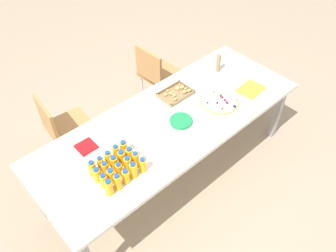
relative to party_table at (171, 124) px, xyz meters
The scene contains 30 objects.
ground_plane 0.67m from the party_table, ahead, with size 12.00×12.00×0.00m, color tan.
party_table is the anchor object (origin of this frame).
chair_far_left 1.06m from the party_table, 129.48° to the left, with size 0.43×0.43×0.83m.
chair_far_right 1.04m from the party_table, 56.49° to the left, with size 0.43×0.43×0.83m.
juice_bottle_0 0.89m from the party_table, 162.55° to the right, with size 0.06×0.06×0.15m.
juice_bottle_1 0.82m from the party_table, 160.79° to the right, with size 0.06×0.06×0.15m.
juice_bottle_2 0.74m from the party_table, 159.23° to the right, with size 0.06×0.06×0.13m.
juice_bottle_3 0.68m from the party_table, 157.15° to the right, with size 0.06×0.06×0.15m.
juice_bottle_4 0.61m from the party_table, 153.39° to the right, with size 0.05×0.05×0.14m.
juice_bottle_5 0.86m from the party_table, 167.33° to the right, with size 0.05×0.05×0.14m.
juice_bottle_6 0.80m from the party_table, 166.54° to the right, with size 0.06×0.06×0.13m.
juice_bottle_7 0.72m from the party_table, 165.24° to the right, with size 0.05×0.05×0.14m.
juice_bottle_8 0.65m from the party_table, 163.06° to the right, with size 0.06×0.06×0.15m.
juice_bottle_9 0.59m from the party_table, 160.54° to the right, with size 0.05×0.05×0.15m.
juice_bottle_10 0.85m from the party_table, behind, with size 0.06×0.06×0.13m.
juice_bottle_11 0.78m from the party_table, behind, with size 0.05×0.05×0.15m.
juice_bottle_12 0.71m from the party_table, behind, with size 0.06×0.06×0.15m.
juice_bottle_13 0.63m from the party_table, behind, with size 0.06×0.06×0.15m.
juice_bottle_14 0.57m from the party_table, 167.83° to the right, with size 0.06×0.06×0.14m.
juice_bottle_15 0.84m from the party_table, behind, with size 0.06×0.06×0.15m.
juice_bottle_16 0.77m from the party_table, behind, with size 0.05×0.05×0.13m.
juice_bottle_17 0.69m from the party_table, behind, with size 0.06×0.06×0.14m.
juice_bottle_18 0.62m from the party_table, behind, with size 0.06×0.06×0.15m.
juice_bottle_19 0.55m from the party_table, behind, with size 0.06×0.06×0.14m.
fruit_pizza 0.52m from the party_table, 15.06° to the right, with size 0.36×0.36×0.05m.
snack_tray 0.36m from the party_table, 38.93° to the left, with size 0.31×0.22×0.04m.
plate_stack 0.12m from the party_table, 58.27° to the right, with size 0.20×0.20×0.03m.
napkin_stack 0.76m from the party_table, 162.41° to the left, with size 0.15×0.15×0.01m, color red.
cardboard_tube 0.89m from the party_table, 14.06° to the left, with size 0.04×0.04×0.19m, color #9E7A56.
paper_folder 0.89m from the party_table, 13.68° to the right, with size 0.26×0.20×0.01m, color yellow.
Camera 1 is at (-1.46, -1.57, 2.82)m, focal length 36.23 mm.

